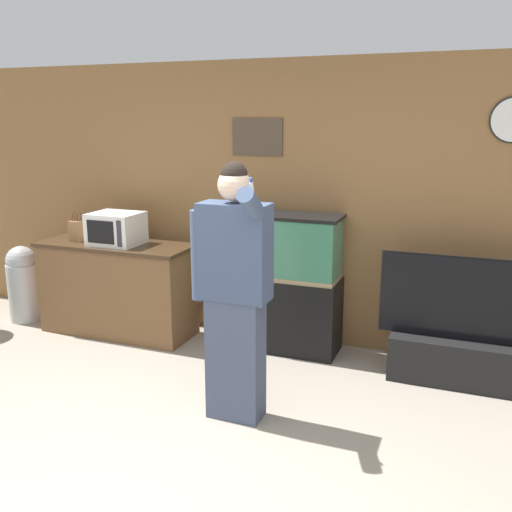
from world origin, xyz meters
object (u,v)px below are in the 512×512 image
(aquarium_on_stand, at_px, (285,283))
(person_standing, at_px, (234,290))
(counter_island, at_px, (118,288))
(trash_bin, at_px, (23,282))
(knife_block, at_px, (76,230))
(tv_on_stand, at_px, (463,347))
(microwave, at_px, (116,229))

(aquarium_on_stand, distance_m, person_standing, 1.35)
(counter_island, relative_size, trash_bin, 1.93)
(knife_block, xyz_separation_m, tv_on_stand, (3.63, 0.09, -0.71))
(counter_island, distance_m, microwave, 0.61)
(trash_bin, bearing_deg, knife_block, 0.73)
(aquarium_on_stand, height_order, person_standing, person_standing)
(counter_island, relative_size, knife_block, 5.04)
(microwave, bearing_deg, tv_on_stand, 1.22)
(counter_island, xyz_separation_m, trash_bin, (-1.13, -0.06, -0.04))
(tv_on_stand, bearing_deg, aquarium_on_stand, 174.29)
(aquarium_on_stand, bearing_deg, tv_on_stand, -5.71)
(person_standing, relative_size, trash_bin, 2.27)
(knife_block, relative_size, person_standing, 0.17)
(knife_block, relative_size, trash_bin, 0.38)
(counter_island, relative_size, tv_on_stand, 1.12)
(microwave, bearing_deg, aquarium_on_stand, 7.80)
(microwave, bearing_deg, knife_block, -177.26)
(person_standing, bearing_deg, aquarium_on_stand, 92.36)
(knife_block, height_order, trash_bin, knife_block)
(aquarium_on_stand, relative_size, tv_on_stand, 0.92)
(knife_block, height_order, person_standing, person_standing)
(tv_on_stand, relative_size, trash_bin, 1.72)
(aquarium_on_stand, height_order, tv_on_stand, aquarium_on_stand)
(microwave, height_order, aquarium_on_stand, aquarium_on_stand)
(person_standing, bearing_deg, microwave, 147.20)
(tv_on_stand, xyz_separation_m, trash_bin, (-4.35, -0.10, 0.11))
(microwave, relative_size, person_standing, 0.26)
(person_standing, height_order, trash_bin, person_standing)
(microwave, bearing_deg, person_standing, -32.80)
(aquarium_on_stand, bearing_deg, trash_bin, -174.83)
(microwave, height_order, trash_bin, microwave)
(aquarium_on_stand, bearing_deg, knife_block, -173.29)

